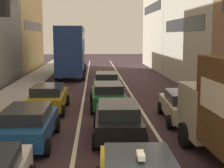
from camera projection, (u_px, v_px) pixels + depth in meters
name	position (u px, v px, depth m)	size (l,w,h in m)	color
sidewalk_left	(21.00, 89.00, 25.58)	(2.60, 64.00, 0.14)	#AEAEAE
lane_stripe_left	(85.00, 89.00, 25.86)	(0.16, 60.00, 0.01)	silver
lane_stripe_right	(128.00, 89.00, 26.04)	(0.16, 60.00, 0.01)	silver
building_row_right	(218.00, 15.00, 28.72)	(7.20, 43.90, 14.19)	beige
sedan_centre_lane_second	(118.00, 119.00, 13.53)	(2.14, 4.34, 1.49)	black
wagon_left_lane_second	(28.00, 124.00, 12.77)	(2.10, 4.32, 1.49)	#194C8C
hatchback_centre_lane_third	(108.00, 95.00, 19.00)	(2.13, 4.33, 1.49)	#19592D
sedan_left_lane_third	(48.00, 97.00, 18.32)	(2.08, 4.31, 1.49)	#B29319
coupe_centre_lane_fourth	(107.00, 82.00, 24.51)	(2.22, 4.38, 1.49)	gray
sedan_right_lane_behind_truck	(183.00, 105.00, 16.22)	(2.24, 4.39, 1.49)	beige
bus_mid_queue_primary	(71.00, 49.00, 33.74)	(2.87, 10.52, 5.06)	navy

